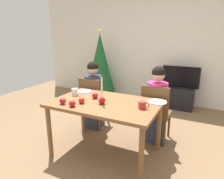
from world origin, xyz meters
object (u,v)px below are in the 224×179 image
apple_near_candle (82,100)px  apple_by_left_plate (72,104)px  chair_right (156,110)px  candle_centerpiece (102,99)px  person_right_child (156,106)px  mug_right (142,105)px  person_left_child (94,96)px  apple_far_edge (63,101)px  chair_left (93,100)px  plate_right (157,102)px  plate_left (84,91)px  apple_by_right_mug (95,96)px  tv_stand (179,97)px  christmas_tree (100,64)px  dining_table (105,108)px  tv (181,77)px  mug_left (75,92)px

apple_near_candle → apple_by_left_plate: apple_by_left_plate is taller
chair_right → candle_centerpiece: bearing=-127.4°
person_right_child → mug_right: size_ratio=8.81×
chair_right → apple_near_candle: 1.14m
person_left_child → apple_far_edge: size_ratio=14.55×
chair_left → plate_right: size_ratio=3.69×
plate_left → apple_by_left_plate: (0.25, -0.62, 0.04)m
plate_right → apple_by_right_mug: apple_by_right_mug is taller
tv_stand → apple_near_candle: (-0.87, -2.48, 0.55)m
person_right_child → apple_by_left_plate: size_ratio=14.21×
chair_right → apple_far_edge: chair_right is taller
person_left_child → apple_near_candle: size_ratio=14.61×
chair_right → person_right_child: 0.07m
apple_by_left_plate → mug_right: bearing=22.5°
person_right_child → apple_by_right_mug: bearing=-141.7°
tv_stand → apple_far_edge: 2.88m
chair_right → apple_by_right_mug: chair_right is taller
person_right_child → christmas_tree: 2.38m
christmas_tree → apple_by_right_mug: (1.10, -2.07, -0.10)m
person_left_child → christmas_tree: (-0.72, 1.50, 0.32)m
dining_table → person_left_child: 0.87m
christmas_tree → candle_centerpiece: bearing=-59.9°
chair_right → apple_far_edge: size_ratio=11.17×
apple_by_left_plate → apple_by_right_mug: same height
christmas_tree → apple_by_left_plate: (1.02, -2.48, -0.10)m
person_right_child → candle_centerpiece: bearing=-126.1°
person_right_child → apple_by_right_mug: 0.95m
chair_right → christmas_tree: bearing=139.9°
tv_stand → apple_by_left_plate: bearing=-108.8°
christmas_tree → mug_right: (1.80, -2.15, -0.09)m
person_left_child → plate_left: bearing=-81.7°
plate_right → apple_near_candle: bearing=-150.9°
tv_stand → tv: tv is taller
chair_right → tv: bearing=86.6°
dining_table → plate_left: 0.60m
mug_left → apple_by_left_plate: mug_left is taller
mug_right → apple_by_right_mug: size_ratio=1.59×
chair_left → person_right_child: size_ratio=0.77×
mug_left → apple_by_right_mug: mug_left is taller
dining_table → plate_right: 0.69m
dining_table → person_right_child: person_right_child is taller
candle_centerpiece → christmas_tree: bearing=120.1°
chair_left → tv_stand: (1.20, 1.69, -0.27)m
person_left_child → mug_left: 0.62m
apple_by_right_mug → apple_far_edge: size_ratio=1.04×
dining_table → tv_stand: dining_table is taller
dining_table → tv_stand: size_ratio=2.19×
tv → apple_by_right_mug: tv is taller
plate_right → candle_centerpiece: bearing=-148.5°
apple_by_left_plate → apple_far_edge: apple_by_left_plate is taller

